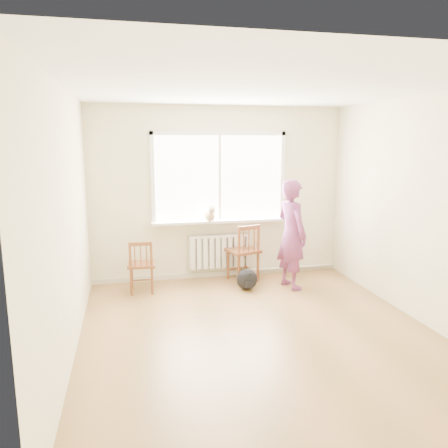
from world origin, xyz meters
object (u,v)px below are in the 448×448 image
chair_right (245,253)px  cat (210,214)px  chair_left (141,267)px  backpack (247,279)px  person (292,234)px

chair_right → cat: 0.81m
chair_right → cat: size_ratio=2.28×
chair_right → cat: (-0.52, 0.15, 0.60)m
chair_left → chair_right: (1.59, 0.20, 0.07)m
chair_right → backpack: bearing=64.7°
cat → backpack: cat is taller
chair_left → chair_right: size_ratio=0.85×
chair_right → person: 0.82m
backpack → chair_left: bearing=172.6°
chair_left → backpack: 1.55m
chair_left → chair_right: 1.60m
chair_right → chair_left: bearing=-8.4°
chair_right → person: person is taller
chair_left → cat: size_ratio=1.95×
cat → backpack: 1.15m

